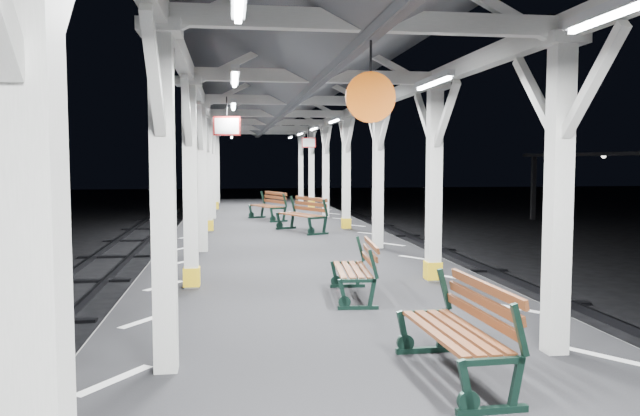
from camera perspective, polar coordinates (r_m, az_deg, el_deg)
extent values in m
plane|color=black|center=(8.70, 1.45, -16.04)|extent=(120.00, 120.00, 0.00)
cube|color=black|center=(8.53, 1.46, -12.89)|extent=(6.00, 50.00, 1.00)
cube|color=silver|center=(8.36, -15.59, -9.84)|extent=(1.00, 48.00, 0.01)
cube|color=silver|center=(9.12, 17.00, -8.67)|extent=(1.00, 48.00, 0.01)
cube|color=#2D2D33|center=(10.35, 27.21, -12.70)|extent=(0.08, 60.00, 0.16)
cube|color=silver|center=(2.17, -25.16, -7.51)|extent=(0.22, 0.22, 3.20)
cube|color=silver|center=(6.08, -14.12, 0.16)|extent=(0.22, 0.22, 3.20)
cube|color=silver|center=(6.19, -14.42, 15.68)|extent=(0.40, 0.40, 0.12)
cube|color=silver|center=(6.65, -13.81, 10.44)|extent=(0.10, 0.99, 0.99)
cube|color=silver|center=(5.57, -14.94, 11.63)|extent=(0.10, 0.99, 0.99)
cube|color=silver|center=(10.06, -11.77, 1.82)|extent=(0.22, 0.22, 3.20)
cube|color=silver|center=(10.13, -11.92, 11.24)|extent=(0.40, 0.40, 0.12)
cube|color=yellow|center=(10.22, -11.65, -6.16)|extent=(0.26, 0.26, 0.30)
cube|color=silver|center=(10.63, -11.68, 8.15)|extent=(0.10, 0.99, 0.99)
cube|color=silver|center=(9.53, -12.09, 8.59)|extent=(0.10, 0.99, 0.99)
cube|color=silver|center=(14.06, -10.75, 2.53)|extent=(0.22, 0.22, 3.20)
cube|color=silver|center=(14.10, -10.85, 9.29)|extent=(0.40, 0.40, 0.12)
cube|color=silver|center=(14.62, -10.72, 7.11)|extent=(0.10, 0.99, 0.99)
cube|color=silver|center=(13.52, -10.93, 7.34)|extent=(0.10, 0.99, 0.99)
cube|color=silver|center=(18.05, -10.18, 2.93)|extent=(0.22, 0.22, 3.20)
cube|color=silver|center=(18.09, -10.25, 8.19)|extent=(0.40, 0.40, 0.12)
cube|color=yellow|center=(18.14, -10.12, -1.56)|extent=(0.26, 0.26, 0.30)
cube|color=silver|center=(18.61, -10.17, 6.51)|extent=(0.10, 0.99, 0.99)
cube|color=silver|center=(17.51, -10.30, 6.65)|extent=(0.10, 0.99, 0.99)
cube|color=silver|center=(22.05, -9.82, 3.18)|extent=(0.22, 0.22, 3.20)
cube|color=silver|center=(22.08, -9.88, 7.49)|extent=(0.40, 0.40, 0.12)
cube|color=silver|center=(22.60, -9.82, 6.13)|extent=(0.10, 0.99, 0.99)
cube|color=silver|center=(21.51, -9.90, 6.22)|extent=(0.10, 0.99, 0.99)
cube|color=silver|center=(26.05, -9.57, 3.36)|extent=(0.22, 0.22, 3.20)
cube|color=silver|center=(26.07, -9.62, 7.01)|extent=(0.40, 0.40, 0.12)
cube|color=yellow|center=(26.11, -9.53, 0.24)|extent=(0.26, 0.26, 0.30)
cube|color=silver|center=(26.60, -9.57, 5.86)|extent=(0.10, 0.99, 0.99)
cube|color=silver|center=(25.50, -9.63, 5.92)|extent=(0.10, 0.99, 0.99)
cube|color=silver|center=(30.04, -9.38, 3.49)|extent=(0.22, 0.22, 3.20)
cube|color=silver|center=(30.07, -9.42, 6.65)|extent=(0.40, 0.40, 0.12)
cube|color=silver|center=(30.60, -9.39, 5.66)|extent=(0.10, 0.99, 0.99)
cube|color=silver|center=(29.50, -9.44, 5.71)|extent=(0.10, 0.99, 0.99)
cube|color=silver|center=(6.92, 20.95, 0.50)|extent=(0.22, 0.22, 3.20)
cube|color=silver|center=(7.02, 21.33, 14.15)|extent=(0.40, 0.40, 0.12)
cube|color=silver|center=(7.43, 19.11, 9.68)|extent=(0.10, 0.99, 0.99)
cube|color=silver|center=(6.47, 23.64, 10.37)|extent=(0.10, 0.99, 0.99)
cube|color=silver|center=(10.59, 10.38, 1.96)|extent=(0.22, 0.22, 3.20)
cube|color=silver|center=(10.65, 10.51, 10.92)|extent=(0.40, 0.40, 0.12)
cube|color=yellow|center=(10.74, 10.28, -5.63)|extent=(0.26, 0.26, 0.30)
cube|color=silver|center=(11.13, 9.56, 8.01)|extent=(0.10, 0.99, 0.99)
cube|color=silver|center=(10.09, 11.47, 8.36)|extent=(0.10, 0.99, 0.99)
cube|color=silver|center=(14.44, 5.33, 2.64)|extent=(0.22, 0.22, 3.20)
cube|color=silver|center=(14.48, 5.38, 9.21)|extent=(0.40, 0.40, 0.12)
cube|color=silver|center=(14.98, 4.87, 7.10)|extent=(0.10, 0.99, 0.99)
cube|color=silver|center=(13.92, 5.90, 7.30)|extent=(0.10, 0.99, 0.99)
cube|color=silver|center=(18.35, 2.42, 3.02)|extent=(0.22, 0.22, 3.20)
cube|color=silver|center=(18.39, 2.43, 8.20)|extent=(0.40, 0.40, 0.12)
cube|color=yellow|center=(18.44, 2.40, -1.40)|extent=(0.26, 0.26, 0.30)
cube|color=silver|center=(18.90, 2.12, 6.54)|extent=(0.10, 0.99, 0.99)
cube|color=silver|center=(17.82, 2.75, 6.67)|extent=(0.10, 0.99, 0.99)
cube|color=silver|center=(22.29, 0.53, 3.26)|extent=(0.22, 0.22, 3.20)
cube|color=silver|center=(22.32, 0.53, 7.52)|extent=(0.40, 0.40, 0.12)
cube|color=silver|center=(22.85, 0.32, 6.17)|extent=(0.10, 0.99, 0.99)
cube|color=silver|center=(21.76, 0.75, 6.26)|extent=(0.10, 0.99, 0.99)
cube|color=silver|center=(26.25, -0.79, 3.43)|extent=(0.22, 0.22, 3.20)
cube|color=silver|center=(26.28, -0.80, 7.05)|extent=(0.40, 0.40, 0.12)
cube|color=yellow|center=(26.32, -0.79, 0.33)|extent=(0.26, 0.26, 0.30)
cube|color=silver|center=(26.81, -0.95, 5.90)|extent=(0.10, 0.99, 0.99)
cube|color=silver|center=(25.72, -0.64, 5.97)|extent=(0.10, 0.99, 0.99)
cube|color=silver|center=(30.23, -1.77, 3.55)|extent=(0.22, 0.22, 3.20)
cube|color=silver|center=(30.25, -1.78, 6.69)|extent=(0.40, 0.40, 0.12)
cube|color=silver|center=(30.78, -1.89, 5.70)|extent=(0.10, 0.99, 0.99)
cube|color=silver|center=(29.68, -1.65, 5.75)|extent=(0.10, 0.99, 0.99)
cube|color=silver|center=(8.17, -12.87, 13.76)|extent=(0.18, 48.00, 0.24)
cube|color=silver|center=(8.81, 14.78, 13.02)|extent=(0.18, 48.00, 0.24)
cube|color=silver|center=(6.33, 4.69, 16.65)|extent=(4.20, 0.14, 0.20)
cube|color=silver|center=(10.22, -0.41, 11.95)|extent=(4.20, 0.14, 0.20)
cube|color=silver|center=(14.16, -2.63, 9.83)|extent=(4.20, 0.14, 0.20)
cube|color=silver|center=(18.14, -3.86, 8.62)|extent=(4.20, 0.14, 0.20)
cube|color=silver|center=(22.12, -4.65, 7.85)|extent=(4.20, 0.14, 0.20)
cube|color=silver|center=(26.10, -5.19, 7.31)|extent=(4.20, 0.14, 0.20)
cube|color=silver|center=(30.10, -5.59, 6.92)|extent=(4.20, 0.14, 0.20)
cube|color=#515459|center=(8.25, -7.85, 17.55)|extent=(2.80, 49.00, 1.45)
cube|color=#515459|center=(8.67, 10.40, 16.87)|extent=(2.80, 49.00, 1.45)
cube|color=silver|center=(8.11, -7.79, 11.90)|extent=(0.10, 1.35, 0.08)
cube|color=white|center=(8.10, -7.79, 11.55)|extent=(0.05, 1.25, 0.05)
cube|color=silver|center=(12.08, -7.92, 9.40)|extent=(0.10, 1.35, 0.08)
cube|color=white|center=(12.08, -7.92, 9.16)|extent=(0.05, 1.25, 0.05)
cube|color=silver|center=(16.07, -7.99, 8.14)|extent=(0.10, 1.35, 0.08)
cube|color=white|center=(16.07, -7.99, 7.96)|extent=(0.05, 1.25, 0.05)
cube|color=silver|center=(20.06, -8.03, 7.38)|extent=(0.10, 1.35, 0.08)
cube|color=white|center=(20.06, -8.02, 7.24)|extent=(0.05, 1.25, 0.05)
cube|color=silver|center=(24.06, -8.05, 6.87)|extent=(0.10, 1.35, 0.08)
cube|color=white|center=(24.06, -8.05, 6.75)|extent=(0.05, 1.25, 0.05)
cube|color=silver|center=(28.05, -8.07, 6.51)|extent=(0.10, 1.35, 0.08)
cube|color=white|center=(28.05, -8.07, 6.41)|extent=(0.05, 1.25, 0.05)
cube|color=silver|center=(4.95, 25.78, 16.40)|extent=(0.10, 1.35, 0.08)
cube|color=white|center=(4.94, 25.76, 15.83)|extent=(0.05, 1.25, 0.05)
cube|color=silver|center=(8.53, 10.33, 11.49)|extent=(0.10, 1.35, 0.08)
cube|color=white|center=(8.53, 10.32, 11.16)|extent=(0.05, 1.25, 0.05)
cube|color=silver|center=(12.37, 4.37, 9.31)|extent=(0.10, 1.35, 0.08)
cube|color=white|center=(12.37, 4.37, 9.08)|extent=(0.05, 1.25, 0.05)
cube|color=silver|center=(16.29, 1.29, 8.13)|extent=(0.10, 1.35, 0.08)
cube|color=white|center=(16.29, 1.29, 7.95)|extent=(0.05, 1.25, 0.05)
cube|color=silver|center=(20.24, -0.58, 7.39)|extent=(0.10, 1.35, 0.08)
cube|color=white|center=(20.24, -0.58, 7.25)|extent=(0.05, 1.25, 0.05)
cube|color=silver|center=(24.21, -1.84, 6.90)|extent=(0.10, 1.35, 0.08)
cube|color=white|center=(24.20, -1.84, 6.78)|extent=(0.05, 1.25, 0.05)
cube|color=silver|center=(28.18, -2.74, 6.54)|extent=(0.10, 1.35, 0.08)
cube|color=white|center=(28.18, -2.74, 6.43)|extent=(0.05, 1.25, 0.05)
cylinder|color=black|center=(6.27, 4.67, 13.70)|extent=(0.02, 0.02, 0.30)
cylinder|color=#D3550B|center=(6.22, 4.64, 10.06)|extent=(0.50, 0.04, 0.50)
cylinder|color=black|center=(11.71, -8.53, 9.16)|extent=(0.02, 0.02, 0.36)
cube|color=red|center=(11.69, -8.51, 7.43)|extent=(0.50, 0.03, 0.35)
cube|color=white|center=(11.69, -8.51, 7.43)|extent=(0.44, 0.04, 0.29)
cylinder|color=black|center=(22.28, -1.04, 6.91)|extent=(0.02, 0.02, 0.36)
cube|color=red|center=(22.27, -1.04, 6.00)|extent=(0.50, 0.03, 0.35)
cube|color=white|center=(22.27, -1.04, 6.00)|extent=(0.44, 0.05, 0.29)
cube|color=black|center=(33.77, 18.93, 1.79)|extent=(0.20, 0.20, 3.30)
sphere|color=silver|center=(28.53, 24.51, 4.35)|extent=(0.20, 0.20, 0.20)
sphere|color=silver|center=(33.74, 19.00, 4.45)|extent=(0.20, 0.20, 0.20)
cube|color=black|center=(5.43, 15.45, -17.42)|extent=(0.61, 0.08, 0.06)
cube|color=black|center=(5.27, 13.23, -15.71)|extent=(0.16, 0.06, 0.47)
cube|color=black|center=(5.45, 17.48, -15.13)|extent=(0.14, 0.06, 0.47)
cube|color=black|center=(5.32, 17.79, -10.58)|extent=(0.17, 0.06, 0.44)
cube|color=black|center=(6.84, 9.45, -12.71)|extent=(0.61, 0.08, 0.06)
cube|color=black|center=(6.71, 7.65, -11.21)|extent=(0.16, 0.06, 0.47)
cube|color=black|center=(6.85, 11.10, -10.94)|extent=(0.14, 0.06, 0.47)
cube|color=black|center=(6.76, 11.31, -7.28)|extent=(0.17, 0.06, 0.44)
cube|color=brown|center=(5.93, 10.29, -11.14)|extent=(0.14, 1.54, 0.04)
cube|color=brown|center=(5.97, 11.50, -11.03)|extent=(0.14, 1.54, 0.04)
cube|color=brown|center=(6.02, 12.68, -10.93)|extent=(0.14, 1.54, 0.04)
cube|color=brown|center=(6.07, 13.85, -10.82)|extent=(0.14, 1.54, 0.04)
cube|color=brown|center=(6.06, 14.49, -9.46)|extent=(0.10, 1.54, 0.10)
cube|color=brown|center=(6.04, 14.69, -8.24)|extent=(0.10, 1.54, 0.10)
cube|color=brown|center=(6.02, 14.89, -7.00)|extent=(0.10, 1.54, 0.10)
cube|color=black|center=(8.61, 3.50, -9.10)|extent=(0.56, 0.11, 0.06)
cube|color=black|center=(8.55, 2.12, -7.91)|extent=(0.15, 0.06, 0.43)
cube|color=black|center=(8.59, 4.76, -7.86)|extent=(0.13, 0.06, 0.43)
cube|color=black|center=(8.52, 4.90, -5.15)|extent=(0.16, 0.06, 0.41)
cube|color=black|center=(10.06, 2.53, -7.12)|extent=(0.56, 0.11, 0.06)
cube|color=black|center=(10.01, 1.36, -6.09)|extent=(0.15, 0.06, 0.43)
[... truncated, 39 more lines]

